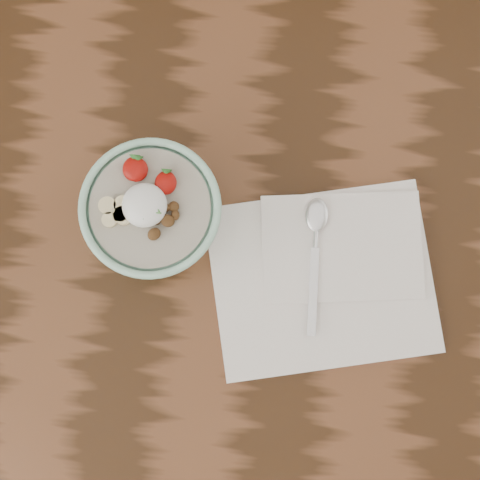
% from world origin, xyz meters
% --- Properties ---
extents(table, '(1.60, 0.90, 0.75)m').
position_xyz_m(table, '(0.00, 0.00, 0.66)').
color(table, '#311B0C').
rests_on(table, ground).
extents(breakfast_bowl, '(0.17, 0.17, 0.12)m').
position_xyz_m(breakfast_bowl, '(-0.18, 0.01, 0.81)').
color(breakfast_bowl, '#9FD6BA').
rests_on(breakfast_bowl, table).
extents(napkin, '(0.32, 0.28, 0.02)m').
position_xyz_m(napkin, '(0.04, -0.04, 0.76)').
color(napkin, white).
rests_on(napkin, table).
extents(spoon, '(0.03, 0.18, 0.01)m').
position_xyz_m(spoon, '(0.03, 0.00, 0.77)').
color(spoon, silver).
rests_on(spoon, napkin).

